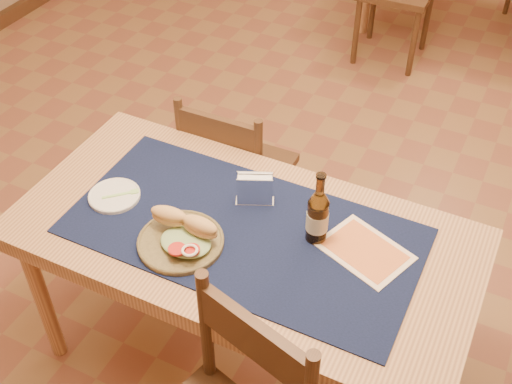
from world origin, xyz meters
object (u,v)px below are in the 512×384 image
at_px(main_table, 243,248).
at_px(beer_bottle, 318,216).
at_px(napkin_holder, 255,190).
at_px(sandwich_plate, 183,237).
at_px(chair_main_far, 236,172).

height_order(main_table, beer_bottle, beer_bottle).
bearing_deg(napkin_holder, sandwich_plate, -113.01).
height_order(main_table, chair_main_far, chair_main_far).
bearing_deg(sandwich_plate, beer_bottle, 29.67).
bearing_deg(chair_main_far, napkin_holder, -54.16).
height_order(main_table, sandwich_plate, sandwich_plate).
bearing_deg(beer_bottle, napkin_holder, 165.13).
bearing_deg(chair_main_far, sandwich_plate, -75.97).
xyz_separation_m(main_table, napkin_holder, (-0.03, 0.15, 0.14)).
xyz_separation_m(beer_bottle, napkin_holder, (-0.26, 0.07, -0.05)).
xyz_separation_m(main_table, sandwich_plate, (-0.15, -0.14, 0.12)).
bearing_deg(main_table, beer_bottle, 17.82).
height_order(main_table, napkin_holder, napkin_holder).
bearing_deg(chair_main_far, beer_bottle, -40.72).
distance_m(main_table, napkin_holder, 0.21).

